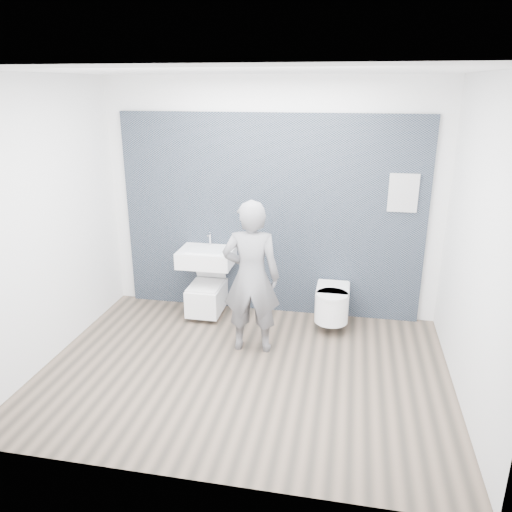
% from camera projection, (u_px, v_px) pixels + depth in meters
% --- Properties ---
extents(ground, '(4.00, 4.00, 0.00)m').
position_uv_depth(ground, '(244.00, 370.00, 4.96)').
color(ground, brown).
rests_on(ground, ground).
extents(room_shell, '(4.00, 4.00, 4.00)m').
position_uv_depth(room_shell, '(243.00, 199.00, 4.40)').
color(room_shell, silver).
rests_on(room_shell, ground).
extents(tile_wall, '(3.60, 0.06, 2.40)m').
position_uv_depth(tile_wall, '(269.00, 309.00, 6.33)').
color(tile_wall, black).
rests_on(tile_wall, ground).
extents(washbasin, '(0.64, 0.48, 0.48)m').
position_uv_depth(washbasin, '(206.00, 257.00, 5.97)').
color(washbasin, white).
rests_on(washbasin, ground).
extents(toilet_square, '(0.39, 0.57, 0.73)m').
position_uv_depth(toilet_square, '(207.00, 296.00, 6.09)').
color(toilet_square, white).
rests_on(toilet_square, ground).
extents(toilet_rounded, '(0.38, 0.65, 0.35)m').
position_uv_depth(toilet_rounded, '(332.00, 303.00, 5.75)').
color(toilet_rounded, white).
rests_on(toilet_rounded, ground).
extents(info_placard, '(0.32, 0.03, 0.43)m').
position_uv_depth(info_placard, '(391.00, 320.00, 6.02)').
color(info_placard, white).
rests_on(info_placard, ground).
extents(visitor, '(0.63, 0.44, 1.63)m').
position_uv_depth(visitor, '(251.00, 277.00, 5.12)').
color(visitor, '#5E5D62').
rests_on(visitor, ground).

